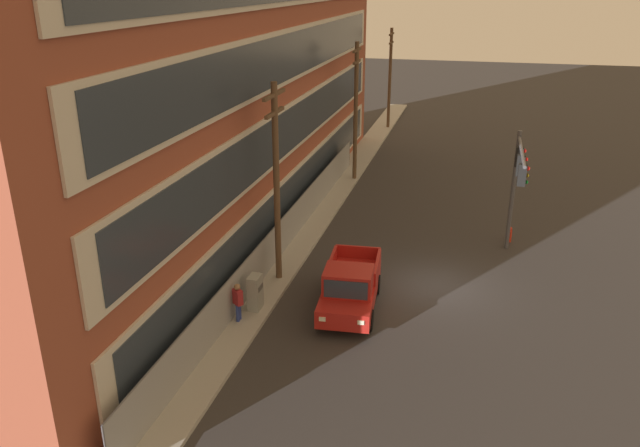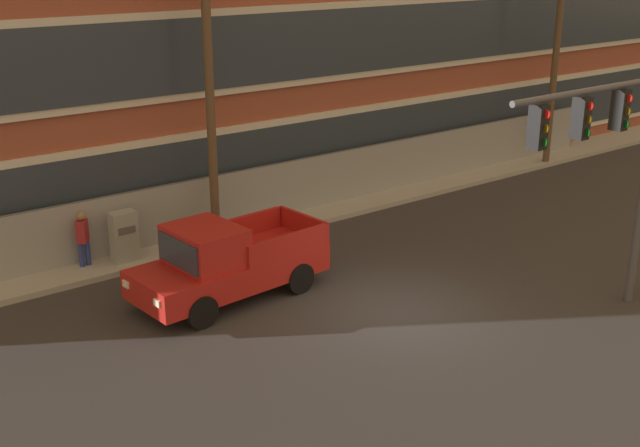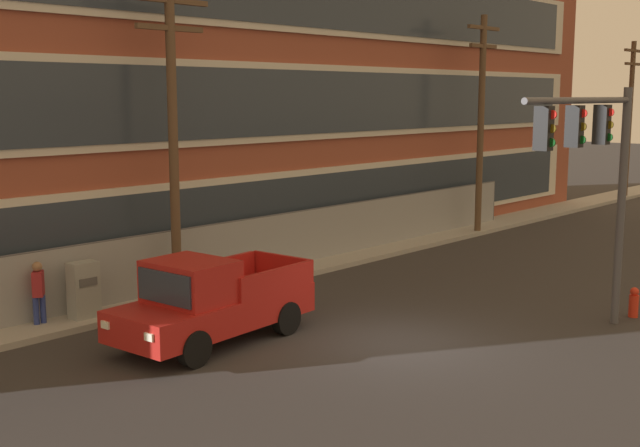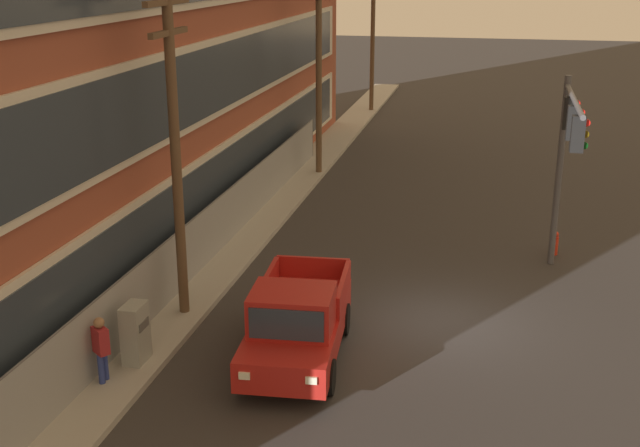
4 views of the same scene
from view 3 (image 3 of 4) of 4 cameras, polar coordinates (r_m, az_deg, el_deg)
name	(u,v)px [view 3 (image 3 of 4)]	position (r m, az deg, el deg)	size (l,w,h in m)	color
ground_plane	(399,343)	(18.72, 5.63, -8.44)	(160.00, 160.00, 0.00)	#333030
sidewalk_building_side	(204,290)	(23.40, -8.26, -4.70)	(80.00, 1.78, 0.16)	#9E9B93
brick_mill_building	(222,3)	(30.29, -6.95, 15.28)	(40.00, 9.10, 17.80)	brown
chain_link_fence	(237,250)	(24.46, -5.90, -1.92)	(30.22, 0.06, 1.90)	gray
traffic_signal_mast	(596,157)	(19.28, 19.02, 4.49)	(5.17, 0.43, 5.82)	#4C4C51
pickup_truck_red	(210,303)	(18.51, -7.83, -5.61)	(5.11, 2.38, 2.03)	#AD1E19
utility_pole_near_corner	(173,129)	(21.77, -10.42, 6.63)	(2.47, 0.26, 8.56)	brown
utility_pole_midblock	(481,116)	(32.91, 11.38, 7.48)	(2.17, 0.26, 8.74)	brown
utility_pole_far_east	(630,113)	(46.91, 21.17, 7.33)	(2.22, 0.26, 8.48)	brown
electrical_cabinet	(84,293)	(20.77, -16.45, -4.76)	(0.70, 0.47, 1.57)	#939993
pedestrian_near_cabinet	(38,291)	(20.51, -19.39, -4.54)	(0.43, 0.46, 1.69)	navy
fire_hydrant	(634,303)	(22.12, 21.42, -5.25)	(0.24, 0.24, 0.78)	red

